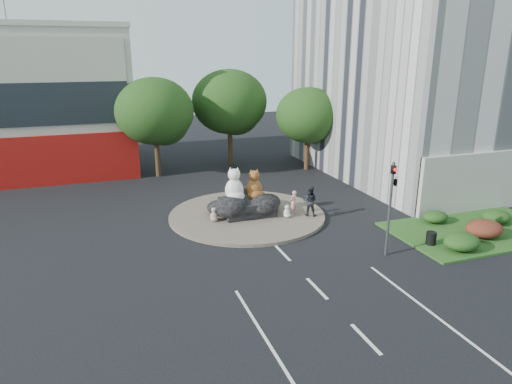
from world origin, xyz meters
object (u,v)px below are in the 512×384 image
pedestrian_dark (310,201)px  kitten_calico (214,214)px  cat_white (234,185)px  parked_car (17,175)px  kitten_white (287,211)px  cat_tabby (254,184)px  pedestrian_pink (293,202)px  litter_bin (431,238)px

pedestrian_dark → kitten_calico: bearing=22.9°
cat_white → pedestrian_dark: bearing=-3.1°
cat_white → parked_car: size_ratio=0.45×
kitten_calico → pedestrian_dark: pedestrian_dark is taller
pedestrian_dark → parked_car: size_ratio=0.38×
cat_white → pedestrian_dark: size_ratio=1.17×
kitten_calico → kitten_white: bearing=12.5°
kitten_white → pedestrian_dark: bearing=-25.7°
cat_tabby → kitten_white: (1.61, -1.61, -1.47)m
cat_white → pedestrian_dark: (4.47, -1.67, -1.07)m
kitten_calico → pedestrian_pink: pedestrian_pink is taller
cat_white → pedestrian_pink: size_ratio=1.44×
pedestrian_pink → litter_bin: pedestrian_pink is taller
kitten_calico → litter_bin: 12.60m
parked_car → pedestrian_dark: bearing=-129.2°
kitten_white → pedestrian_pink: bearing=14.7°
pedestrian_dark → parked_car: (-18.60, 14.67, -0.33)m
cat_white → cat_tabby: 1.37m
kitten_calico → pedestrian_pink: (5.13, -0.46, 0.33)m
cat_white → pedestrian_dark: 4.89m
pedestrian_pink → litter_bin: 8.54m
cat_tabby → kitten_calico: 3.30m
cat_white → litter_bin: size_ratio=3.24×
cat_white → parked_car: (-14.13, 12.99, -1.39)m
kitten_calico → cat_white: bearing=46.0°
cat_white → pedestrian_pink: 3.97m
pedestrian_dark → kitten_white: bearing=26.5°
pedestrian_pink → parked_car: size_ratio=0.31×
kitten_calico → pedestrian_dark: 6.10m
cat_tabby → parked_car: bearing=144.6°
kitten_calico → kitten_white: size_ratio=1.06×
litter_bin → pedestrian_pink: bearing=127.7°
kitten_white → parked_car: (-17.11, 14.50, 0.21)m
cat_white → cat_tabby: bearing=21.8°
kitten_calico → cat_tabby: bearing=37.8°
parked_car → pedestrian_pink: bearing=-129.4°
parked_car → litter_bin: bearing=-133.2°
pedestrian_pink → litter_bin: (5.21, -6.75, -0.51)m
kitten_white → parked_car: size_ratio=0.17×
kitten_calico → litter_bin: (10.34, -7.20, -0.18)m
pedestrian_pink → parked_car: pedestrian_pink is taller
pedestrian_dark → litter_bin: (4.36, -6.15, -0.69)m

